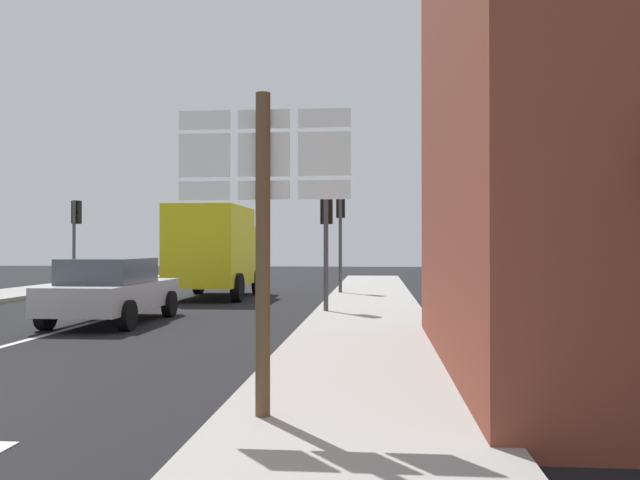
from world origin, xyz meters
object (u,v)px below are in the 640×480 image
Objects in this scene: traffic_light_near_right at (326,221)px; traffic_light_far_left at (76,224)px; route_sign_post at (263,219)px; delivery_truck at (215,249)px; sedan_far at (112,290)px; traffic_light_far_right at (341,219)px.

traffic_light_near_right is 13.10m from traffic_light_far_left.
route_sign_post is at bearing -59.69° from traffic_light_far_left.
traffic_light_far_left is (-6.21, 2.75, 0.96)m from delivery_truck.
traffic_light_far_left is (-5.67, 9.98, 1.85)m from sedan_far.
traffic_light_near_right is at bearing -37.52° from traffic_light_far_left.
sedan_far is 1.31× the size of traffic_light_near_right.
delivery_truck is (0.54, 7.23, 0.89)m from sedan_far.
delivery_truck is 6.74m from traffic_light_near_right.
traffic_light_far_left is at bearing 120.31° from route_sign_post.
traffic_light_near_right is at bearing 22.97° from sedan_far.
traffic_light_near_right is 6.43m from traffic_light_far_right.
traffic_light_far_right reaches higher than traffic_light_far_left.
sedan_far is 5.38m from traffic_light_near_right.
traffic_light_far_right is (4.18, 1.20, 1.05)m from delivery_truck.
traffic_light_far_left is (-10.39, 1.56, -0.09)m from traffic_light_far_right.
delivery_truck is 1.56× the size of traffic_light_near_right.
traffic_light_near_right reaches higher than sedan_far.
delivery_truck is 1.37× the size of traffic_light_far_right.
traffic_light_far_left reaches higher than delivery_truck.
traffic_light_near_right reaches higher than route_sign_post.
traffic_light_far_left reaches higher than traffic_light_near_right.
route_sign_post is 16.54m from traffic_light_far_right.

